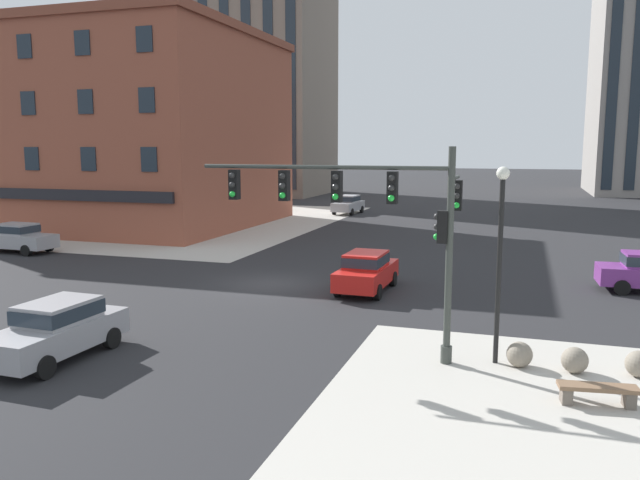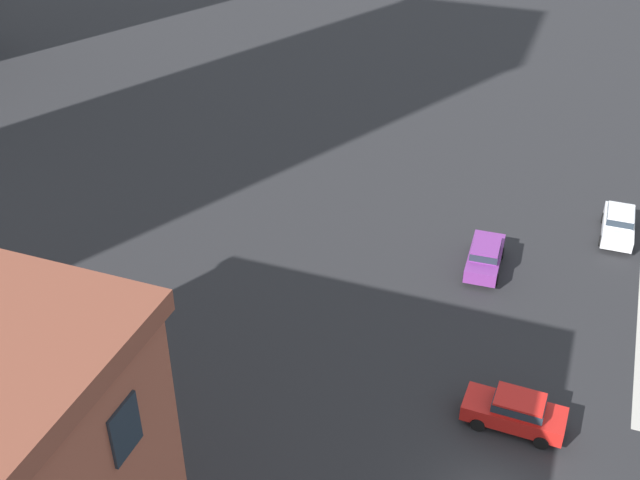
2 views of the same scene
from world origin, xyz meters
name	(u,v)px [view 2 (image 2 of 2)]	position (x,y,z in m)	size (l,w,h in m)	color
car_main_northbound_far	(516,410)	(4.40, -0.11, 0.92)	(1.99, 4.45, 1.68)	red
car_main_southbound_far	(619,223)	(22.03, -3.51, 0.92)	(4.43, 1.95, 1.68)	silver
car_cross_westbound	(485,255)	(15.86, 3.36, 0.92)	(4.49, 2.06, 1.68)	#7A3389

